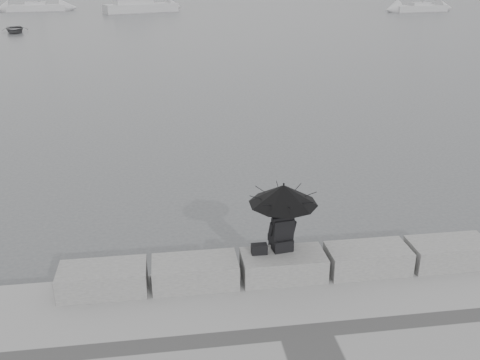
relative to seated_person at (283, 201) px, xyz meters
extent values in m
plane|color=#494B4E|center=(-0.01, 0.24, -2.03)|extent=(360.00, 360.00, 0.00)
cube|color=slate|center=(-3.41, -0.21, -1.28)|extent=(1.60, 0.80, 0.50)
cube|color=slate|center=(-1.71, -0.21, -1.28)|extent=(1.60, 0.80, 0.50)
cube|color=slate|center=(-0.01, -0.21, -1.28)|extent=(1.60, 0.80, 0.50)
cube|color=slate|center=(1.69, -0.21, -1.28)|extent=(1.60, 0.80, 0.50)
cube|color=slate|center=(3.39, -0.21, -1.28)|extent=(1.60, 0.80, 0.50)
sphere|color=#726056|center=(0.00, 0.02, -0.25)|extent=(0.21, 0.21, 0.21)
cylinder|color=black|center=(0.00, 0.01, -0.18)|extent=(0.02, 0.02, 1.00)
cone|color=black|center=(0.00, 0.01, 0.13)|extent=(1.32, 1.32, 0.38)
sphere|color=black|center=(0.00, 0.01, 0.34)|extent=(0.04, 0.04, 0.04)
cube|color=black|center=(-0.46, -0.11, -0.93)|extent=(0.30, 0.17, 0.19)
cube|color=silver|center=(-18.87, 71.59, -1.68)|extent=(7.87, 3.30, 0.90)
cube|color=silver|center=(-18.87, 71.59, -1.08)|extent=(2.85, 1.91, 0.50)
cube|color=silver|center=(33.05, 63.12, -1.68)|extent=(7.95, 3.74, 0.90)
cube|color=silver|center=(33.05, 63.12, -1.08)|extent=(2.92, 2.06, 0.50)
cube|color=silver|center=(-4.50, 67.39, -1.53)|extent=(10.11, 6.03, 1.20)
cube|color=silver|center=(-4.50, 67.39, -0.43)|extent=(5.34, 3.76, 1.20)
imported|color=slate|center=(-15.82, 46.07, -1.73)|extent=(3.77, 2.07, 0.60)
camera|label=1|loc=(-2.12, -8.92, 4.14)|focal=40.00mm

